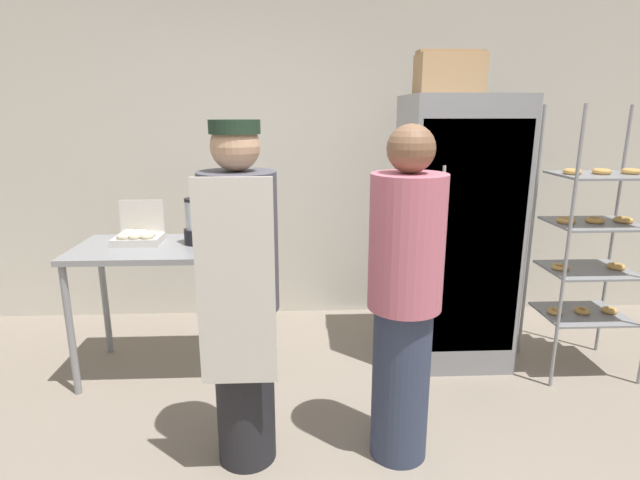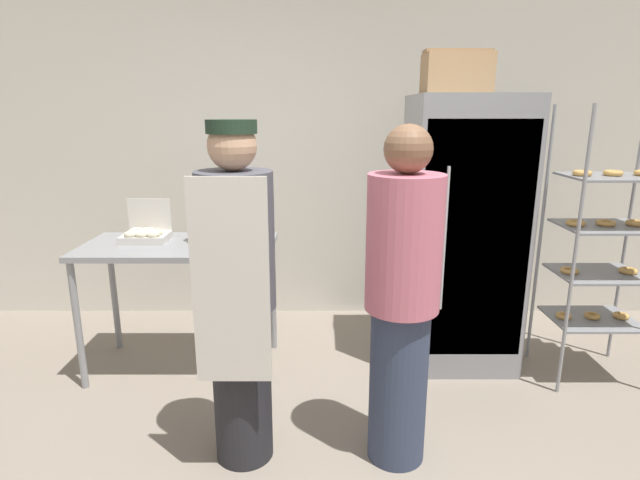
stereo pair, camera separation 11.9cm
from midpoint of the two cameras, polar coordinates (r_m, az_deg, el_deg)
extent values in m
cube|color=silver|center=(4.19, 2.85, 11.54)|extent=(6.40, 0.12, 3.00)
cube|color=gray|center=(3.52, 16.74, 0.68)|extent=(0.73, 0.66, 1.82)
cube|color=gray|center=(3.22, 18.35, -0.36)|extent=(0.67, 0.02, 1.49)
cylinder|color=silver|center=(3.13, 15.08, -0.01)|extent=(0.02, 0.02, 0.89)
cylinder|color=#93969B|center=(3.31, 28.01, -1.84)|extent=(0.02, 0.02, 1.76)
cylinder|color=#93969B|center=(3.72, 24.70, 0.18)|extent=(0.02, 0.02, 1.76)
cylinder|color=#93969B|center=(4.00, 32.32, 0.16)|extent=(0.02, 0.02, 1.76)
cube|color=gray|center=(3.79, 29.43, -7.86)|extent=(0.54, 0.43, 0.01)
torus|color=#DBA351|center=(3.69, 26.91, -7.73)|extent=(0.10, 0.10, 0.03)
torus|color=#DBA351|center=(3.78, 29.47, -7.55)|extent=(0.10, 0.10, 0.03)
torus|color=#DBA351|center=(3.88, 31.91, -7.36)|extent=(0.10, 0.10, 0.03)
cube|color=gray|center=(3.69, 30.02, -3.37)|extent=(0.54, 0.43, 0.01)
torus|color=#DBA351|center=(3.60, 27.47, -3.13)|extent=(0.11, 0.11, 0.03)
torus|color=#DBA351|center=(3.78, 32.53, -2.97)|extent=(0.11, 0.11, 0.03)
cube|color=gray|center=(3.62, 30.64, 1.33)|extent=(0.54, 0.43, 0.01)
torus|color=#DBA351|center=(3.52, 28.05, 1.72)|extent=(0.11, 0.11, 0.03)
torus|color=#DBA351|center=(3.62, 30.68, 1.68)|extent=(0.11, 0.11, 0.03)
torus|color=#DBA351|center=(3.72, 33.17, 1.63)|extent=(0.11, 0.11, 0.03)
cube|color=gray|center=(3.57, 31.27, 6.19)|extent=(0.54, 0.43, 0.01)
torus|color=#DBA351|center=(3.48, 28.66, 6.73)|extent=(0.11, 0.11, 0.03)
torus|color=#DBA351|center=(3.57, 31.32, 6.55)|extent=(0.11, 0.11, 0.03)
cube|color=gray|center=(3.36, -14.89, -0.72)|extent=(1.24, 0.64, 0.04)
cylinder|color=gray|center=(3.45, -25.05, -8.95)|extent=(0.04, 0.04, 0.84)
cylinder|color=gray|center=(3.14, -5.27, -9.82)|extent=(0.04, 0.04, 0.84)
cylinder|color=gray|center=(3.92, -21.68, -5.80)|extent=(0.04, 0.04, 0.84)
cylinder|color=gray|center=(3.66, -4.48, -6.22)|extent=(0.04, 0.04, 0.84)
cube|color=silver|center=(3.47, -18.40, 0.23)|extent=(0.29, 0.22, 0.05)
cube|color=silver|center=(3.55, -18.01, 2.78)|extent=(0.29, 0.01, 0.22)
torus|color=beige|center=(3.44, -19.89, 0.63)|extent=(0.09, 0.09, 0.03)
torus|color=beige|center=(3.41, -18.73, 0.64)|extent=(0.09, 0.09, 0.03)
torus|color=beige|center=(3.39, -17.56, 0.64)|extent=(0.09, 0.09, 0.03)
torus|color=beige|center=(3.49, -19.60, 0.85)|extent=(0.09, 0.09, 0.03)
torus|color=beige|center=(3.46, -18.45, 0.85)|extent=(0.09, 0.09, 0.03)
torus|color=beige|center=(3.44, -17.29, 0.86)|extent=(0.09, 0.09, 0.03)
torus|color=beige|center=(3.54, -19.31, 1.05)|extent=(0.09, 0.09, 0.03)
torus|color=beige|center=(3.51, -18.18, 1.06)|extent=(0.09, 0.09, 0.03)
cylinder|color=black|center=(3.34, -12.47, 0.55)|extent=(0.14, 0.14, 0.10)
cylinder|color=#B2BCC1|center=(3.31, -12.60, 2.90)|extent=(0.11, 0.11, 0.18)
cylinder|color=black|center=(3.30, -12.70, 4.62)|extent=(0.11, 0.11, 0.02)
cube|color=tan|center=(3.46, 16.32, 17.76)|extent=(0.41, 0.26, 0.25)
cube|color=#A58057|center=(3.47, 16.49, 19.99)|extent=(0.42, 0.14, 0.02)
cylinder|color=#232328|center=(2.59, -7.53, -15.87)|extent=(0.29, 0.29, 0.81)
cylinder|color=#4C4C56|center=(2.31, -8.11, -0.12)|extent=(0.36, 0.36, 0.64)
sphere|color=tan|center=(2.25, -8.51, 10.59)|extent=(0.22, 0.22, 0.22)
cube|color=beige|center=(2.18, -8.66, -4.98)|extent=(0.34, 0.02, 0.93)
cylinder|color=#1E3323|center=(2.24, -8.59, 12.70)|extent=(0.22, 0.22, 0.06)
cylinder|color=#333D56|center=(2.60, 10.24, -15.91)|extent=(0.29, 0.29, 0.80)
cylinder|color=#C6667A|center=(2.33, 11.03, -0.39)|extent=(0.35, 0.35, 0.64)
sphere|color=brown|center=(2.26, 11.55, 10.16)|extent=(0.22, 0.22, 0.22)
camera|label=1|loc=(0.06, -88.71, 0.33)|focal=28.00mm
camera|label=2|loc=(0.06, 91.29, -0.33)|focal=28.00mm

